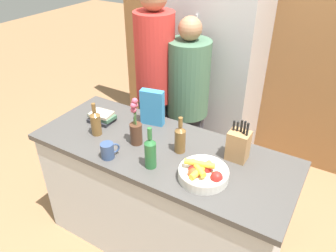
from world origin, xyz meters
TOP-DOWN VIEW (x-y plane):
  - ground_plane at (0.00, 0.00)m, footprint 14.00×14.00m
  - kitchen_island at (0.00, 0.00)m, footprint 1.77×0.71m
  - back_wall_wood at (0.00, 1.64)m, footprint 2.97×0.12m
  - refrigerator at (-0.19, 1.28)m, footprint 0.83×0.63m
  - fruit_bowl at (0.37, -0.14)m, footprint 0.29×0.29m
  - knife_block at (0.47, 0.15)m, footprint 0.13×0.11m
  - flower_vase at (-0.17, -0.04)m, footprint 0.08×0.08m
  - cereal_box at (-0.22, 0.23)m, footprint 0.18×0.09m
  - coffee_mug at (-0.23, -0.26)m, footprint 0.09×0.12m
  - book_stack at (-0.56, 0.06)m, footprint 0.20×0.16m
  - bottle_oil at (0.13, 0.03)m, footprint 0.07×0.07m
  - bottle_vinegar at (-0.47, -0.09)m, footprint 0.07×0.07m
  - bottle_wine at (0.05, -0.20)m, footprint 0.07×0.07m
  - person_at_sink at (-0.45, 0.64)m, footprint 0.33×0.33m
  - person_in_blue at (-0.19, 0.72)m, footprint 0.35×0.35m

SIDE VIEW (x-z plane):
  - ground_plane at x=0.00m, z-range 0.00..0.00m
  - kitchen_island at x=0.00m, z-range 0.00..0.90m
  - person_in_blue at x=-0.19m, z-range 0.09..1.68m
  - refrigerator at x=-0.19m, z-range 0.00..1.86m
  - book_stack at x=-0.56m, z-range 0.90..0.97m
  - fruit_bowl at x=0.37m, z-range 0.89..1.00m
  - coffee_mug at x=-0.23m, z-range 0.90..1.01m
  - bottle_vinegar at x=-0.47m, z-range 0.88..1.12m
  - bottle_oil at x=0.13m, z-range 0.88..1.13m
  - knife_block at x=0.47m, z-range 0.86..1.14m
  - bottle_wine at x=0.05m, z-range 0.87..1.15m
  - flower_vase at x=-0.17m, z-range 0.85..1.19m
  - person_at_sink at x=-0.45m, z-range 0.12..1.93m
  - cereal_box at x=-0.22m, z-range 0.90..1.17m
  - back_wall_wood at x=0.00m, z-range 0.00..2.60m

